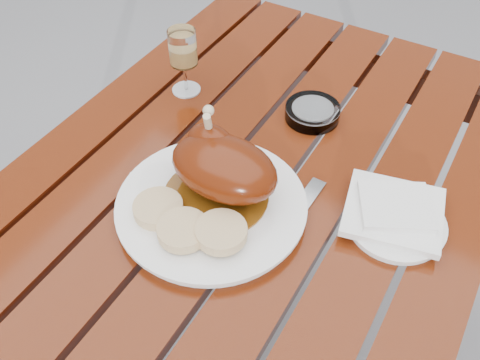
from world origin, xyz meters
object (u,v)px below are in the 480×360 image
wine_glass (184,62)px  ashtray (312,112)px  dinner_plate (211,206)px  side_plate (396,223)px  table (244,300)px

wine_glass → ashtray: wine_glass is taller
ashtray → dinner_plate: bearing=-98.0°
dinner_plate → side_plate: dinner_plate is taller
wine_glass → side_plate: size_ratio=0.86×
dinner_plate → side_plate: 0.30m
dinner_plate → wine_glass: (-0.22, 0.25, 0.06)m
dinner_plate → wine_glass: size_ratio=2.27×
wine_glass → ashtray: bearing=10.7°
dinner_plate → side_plate: (0.28, 0.12, -0.00)m
side_plate → ashtray: (-0.23, 0.18, 0.01)m
ashtray → table: bearing=-95.2°
wine_glass → ashtray: size_ratio=1.29×
wine_glass → side_plate: wine_glass is taller
side_plate → ashtray: 0.30m
table → ashtray: ashtray is taller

